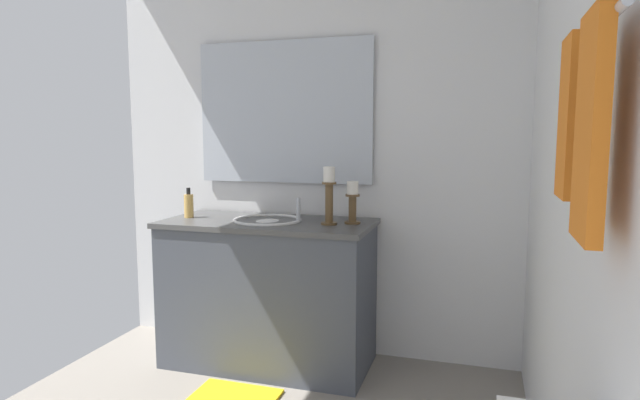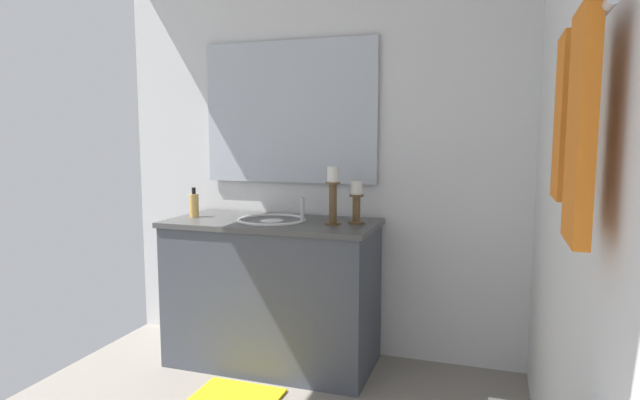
{
  "view_description": "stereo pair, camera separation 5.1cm",
  "coord_description": "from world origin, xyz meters",
  "px_view_note": "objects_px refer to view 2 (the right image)",
  "views": [
    {
      "loc": [
        1.83,
        1.02,
        1.35
      ],
      "look_at": [
        -0.14,
        0.41,
        1.1
      ],
      "focal_mm": 29.87,
      "sensor_mm": 36.0,
      "label": 1
    },
    {
      "loc": [
        1.82,
        1.06,
        1.35
      ],
      "look_at": [
        -0.14,
        0.41,
        1.1
      ],
      "focal_mm": 29.87,
      "sensor_mm": 36.0,
      "label": 2
    }
  ],
  "objects_px": {
    "vanity_cabinet": "(273,292)",
    "towel_bar": "(586,31)",
    "candle_holder_short": "(333,194)",
    "soap_bottle": "(194,205)",
    "towel_center": "(581,127)",
    "sink_basin": "(272,227)",
    "towel_near_vanity": "(564,118)",
    "candle_holder_tall": "(356,202)",
    "mirror": "(289,112)"
  },
  "relations": [
    {
      "from": "towel_bar",
      "to": "towel_center",
      "type": "distance_m",
      "value": 0.25
    },
    {
      "from": "sink_basin",
      "to": "towel_near_vanity",
      "type": "distance_m",
      "value": 2.05
    },
    {
      "from": "towel_bar",
      "to": "sink_basin",
      "type": "bearing_deg",
      "value": -137.91
    },
    {
      "from": "soap_bottle",
      "to": "towel_center",
      "type": "bearing_deg",
      "value": 48.46
    },
    {
      "from": "sink_basin",
      "to": "candle_holder_short",
      "type": "height_order",
      "value": "candle_holder_short"
    },
    {
      "from": "mirror",
      "to": "towel_center",
      "type": "bearing_deg",
      "value": 35.01
    },
    {
      "from": "candle_holder_short",
      "to": "candle_holder_tall",
      "type": "bearing_deg",
      "value": 121.72
    },
    {
      "from": "soap_bottle",
      "to": "towel_bar",
      "type": "height_order",
      "value": "towel_bar"
    },
    {
      "from": "candle_holder_tall",
      "to": "towel_bar",
      "type": "bearing_deg",
      "value": 29.53
    },
    {
      "from": "towel_bar",
      "to": "towel_center",
      "type": "bearing_deg",
      "value": -7.16
    },
    {
      "from": "vanity_cabinet",
      "to": "towel_center",
      "type": "bearing_deg",
      "value": 39.24
    },
    {
      "from": "vanity_cabinet",
      "to": "soap_bottle",
      "type": "height_order",
      "value": "soap_bottle"
    },
    {
      "from": "candle_holder_short",
      "to": "towel_bar",
      "type": "bearing_deg",
      "value": 33.78
    },
    {
      "from": "mirror",
      "to": "towel_bar",
      "type": "relative_size",
      "value": 1.95
    },
    {
      "from": "candle_holder_tall",
      "to": "soap_bottle",
      "type": "bearing_deg",
      "value": -85.78
    },
    {
      "from": "soap_bottle",
      "to": "towel_bar",
      "type": "relative_size",
      "value": 0.31
    },
    {
      "from": "mirror",
      "to": "towel_center",
      "type": "distance_m",
      "value": 2.41
    },
    {
      "from": "sink_basin",
      "to": "mirror",
      "type": "bearing_deg",
      "value": -179.8
    },
    {
      "from": "mirror",
      "to": "soap_bottle",
      "type": "relative_size",
      "value": 6.21
    },
    {
      "from": "candle_holder_short",
      "to": "soap_bottle",
      "type": "height_order",
      "value": "candle_holder_short"
    },
    {
      "from": "sink_basin",
      "to": "soap_bottle",
      "type": "relative_size",
      "value": 2.23
    },
    {
      "from": "towel_near_vanity",
      "to": "candle_holder_tall",
      "type": "bearing_deg",
      "value": -148.62
    },
    {
      "from": "towel_near_vanity",
      "to": "sink_basin",
      "type": "bearing_deg",
      "value": -135.5
    },
    {
      "from": "towel_bar",
      "to": "towel_near_vanity",
      "type": "relative_size",
      "value": 1.47
    },
    {
      "from": "sink_basin",
      "to": "candle_holder_short",
      "type": "bearing_deg",
      "value": 86.58
    },
    {
      "from": "candle_holder_tall",
      "to": "towel_center",
      "type": "distance_m",
      "value": 1.99
    },
    {
      "from": "mirror",
      "to": "soap_bottle",
      "type": "distance_m",
      "value": 0.81
    },
    {
      "from": "vanity_cabinet",
      "to": "towel_bar",
      "type": "xyz_separation_m",
      "value": [
        1.55,
        1.4,
        1.13
      ]
    },
    {
      "from": "vanity_cabinet",
      "to": "soap_bottle",
      "type": "relative_size",
      "value": 6.82
    },
    {
      "from": "mirror",
      "to": "vanity_cabinet",
      "type": "bearing_deg",
      "value": -0.01
    },
    {
      "from": "towel_center",
      "to": "sink_basin",
      "type": "bearing_deg",
      "value": -140.78
    },
    {
      "from": "candle_holder_short",
      "to": "towel_center",
      "type": "relative_size",
      "value": 0.73
    },
    {
      "from": "mirror",
      "to": "towel_center",
      "type": "height_order",
      "value": "mirror"
    },
    {
      "from": "mirror",
      "to": "soap_bottle",
      "type": "xyz_separation_m",
      "value": [
        0.3,
        -0.5,
        -0.56
      ]
    },
    {
      "from": "soap_bottle",
      "to": "towel_near_vanity",
      "type": "bearing_deg",
      "value": 53.74
    },
    {
      "from": "mirror",
      "to": "towel_center",
      "type": "relative_size",
      "value": 2.53
    },
    {
      "from": "vanity_cabinet",
      "to": "candle_holder_tall",
      "type": "height_order",
      "value": "candle_holder_tall"
    },
    {
      "from": "candle_holder_short",
      "to": "towel_center",
      "type": "distance_m",
      "value": 1.97
    },
    {
      "from": "vanity_cabinet",
      "to": "towel_center",
      "type": "relative_size",
      "value": 2.78
    },
    {
      "from": "vanity_cabinet",
      "to": "soap_bottle",
      "type": "distance_m",
      "value": 0.71
    },
    {
      "from": "mirror",
      "to": "candle_holder_tall",
      "type": "xyz_separation_m",
      "value": [
        0.23,
        0.49,
        -0.51
      ]
    },
    {
      "from": "candle_holder_short",
      "to": "soap_bottle",
      "type": "xyz_separation_m",
      "value": [
        0.0,
        -0.88,
        -0.1
      ]
    },
    {
      "from": "candle_holder_tall",
      "to": "towel_center",
      "type": "relative_size",
      "value": 0.54
    },
    {
      "from": "candle_holder_short",
      "to": "towel_near_vanity",
      "type": "distance_m",
      "value": 1.74
    },
    {
      "from": "candle_holder_short",
      "to": "towel_center",
      "type": "height_order",
      "value": "towel_center"
    },
    {
      "from": "towel_near_vanity",
      "to": "towel_center",
      "type": "height_order",
      "value": "same"
    },
    {
      "from": "sink_basin",
      "to": "towel_center",
      "type": "height_order",
      "value": "towel_center"
    },
    {
      "from": "candle_holder_tall",
      "to": "candle_holder_short",
      "type": "xyz_separation_m",
      "value": [
        0.07,
        -0.12,
        0.05
      ]
    },
    {
      "from": "candle_holder_short",
      "to": "towel_bar",
      "type": "distance_m",
      "value": 1.91
    },
    {
      "from": "vanity_cabinet",
      "to": "towel_center",
      "type": "xyz_separation_m",
      "value": [
        1.69,
        1.38,
        0.93
      ]
    }
  ]
}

